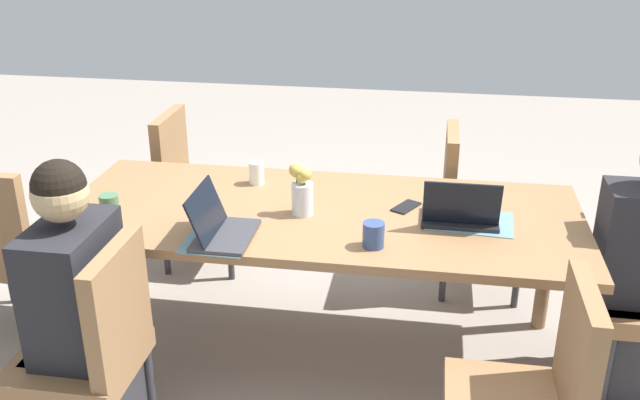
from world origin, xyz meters
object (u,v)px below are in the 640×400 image
at_px(laptop_far_left_mid, 220,228).
at_px(coffee_mug_near_right, 257,173).
at_px(person_far_left_mid, 81,328).
at_px(flower_vase, 302,190).
at_px(chair_near_right_far, 192,182).
at_px(chair_far_left_far, 536,392).
at_px(chair_head_right_right_mid, 3,244).
at_px(chair_near_right_near, 470,203).
at_px(laptop_head_left_left_near, 460,214).
at_px(phone_black, 406,207).
at_px(coffee_mug_near_left, 373,235).
at_px(chair_far_left_mid, 93,345).
at_px(dining_table, 320,225).
at_px(coffee_mug_centre_left, 110,206).

distance_m(laptop_far_left_mid, coffee_mug_near_right, 0.60).
height_order(person_far_left_mid, flower_vase, person_far_left_mid).
relative_size(chair_near_right_far, flower_vase, 3.89).
distance_m(person_far_left_mid, chair_far_left_far, 1.65).
bearing_deg(chair_head_right_right_mid, flower_vase, -178.69).
relative_size(chair_near_right_near, laptop_head_left_left_near, 2.81).
relative_size(flower_vase, phone_black, 1.54).
xyz_separation_m(chair_near_right_near, coffee_mug_near_left, (0.43, 1.07, 0.30)).
xyz_separation_m(person_far_left_mid, chair_head_right_right_mid, (0.72, -0.65, -0.03)).
relative_size(person_far_left_mid, coffee_mug_near_left, 11.71).
xyz_separation_m(chair_head_right_right_mid, laptop_head_left_left_near, (-2.11, -0.04, 0.29)).
xyz_separation_m(chair_near_right_far, laptop_head_left_left_near, (-1.48, 0.85, 0.29)).
bearing_deg(coffee_mug_near_right, chair_far_left_mid, 70.75).
xyz_separation_m(chair_far_left_mid, chair_near_right_near, (-1.41, -1.54, 0.00)).
bearing_deg(dining_table, chair_head_right_right_mid, 3.07).
height_order(laptop_head_left_left_near, coffee_mug_near_left, laptop_head_left_left_near).
bearing_deg(person_far_left_mid, chair_head_right_right_mid, -42.14).
height_order(person_far_left_mid, coffee_mug_near_left, person_far_left_mid).
height_order(dining_table, coffee_mug_centre_left, coffee_mug_centre_left).
xyz_separation_m(chair_near_right_near, coffee_mug_near_right, (1.04, 0.49, 0.30)).
bearing_deg(coffee_mug_centre_left, chair_near_right_near, -148.37).
bearing_deg(person_far_left_mid, laptop_head_left_left_near, -153.75).
bearing_deg(chair_far_left_far, coffee_mug_near_left, -39.96).
xyz_separation_m(coffee_mug_near_left, coffee_mug_near_right, (0.61, -0.57, 0.00)).
bearing_deg(coffee_mug_near_right, chair_far_left_far, 138.38).
relative_size(chair_near_right_near, phone_black, 6.00).
bearing_deg(coffee_mug_near_left, chair_far_left_mid, 26.04).
distance_m(chair_near_right_near, chair_head_right_right_mid, 2.35).
height_order(person_far_left_mid, laptop_head_left_left_near, person_far_left_mid).
bearing_deg(dining_table, chair_far_left_far, 136.71).
bearing_deg(phone_black, person_far_left_mid, -26.12).
relative_size(chair_far_left_far, chair_head_right_right_mid, 1.00).
bearing_deg(flower_vase, dining_table, -146.03).
relative_size(flower_vase, coffee_mug_near_left, 2.27).
height_order(chair_near_right_far, coffee_mug_centre_left, chair_near_right_far).
height_order(laptop_head_left_left_near, coffee_mug_centre_left, laptop_head_left_left_near).
bearing_deg(chair_near_right_far, laptop_head_left_left_near, 150.14).
bearing_deg(phone_black, chair_far_left_mid, -22.35).
bearing_deg(chair_near_right_far, phone_black, 150.07).
xyz_separation_m(laptop_far_left_mid, coffee_mug_centre_left, (0.52, -0.12, 0.01)).
xyz_separation_m(chair_near_right_near, chair_near_right_far, (1.57, -0.05, 0.00)).
distance_m(chair_near_right_far, phone_black, 1.46).
height_order(chair_far_left_mid, chair_far_left_far, same).
bearing_deg(chair_near_right_near, chair_head_right_right_mid, 20.86).
relative_size(chair_head_right_right_mid, flower_vase, 3.89).
height_order(chair_far_left_mid, chair_near_right_far, same).
relative_size(chair_head_right_right_mid, phone_black, 6.00).
distance_m(chair_near_right_near, flower_vase, 1.16).
distance_m(dining_table, person_far_left_mid, 1.09).
bearing_deg(laptop_far_left_mid, person_far_left_mid, 42.29).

